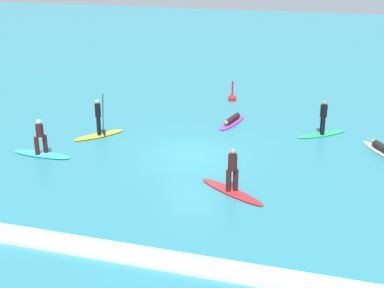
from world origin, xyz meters
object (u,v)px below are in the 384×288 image
(surfer_on_white_board, at_px, (384,150))
(marker_buoy, at_px, (232,98))
(surfer_on_teal_board, at_px, (41,147))
(surfer_on_red_board, at_px, (232,182))
(surfer_on_green_board, at_px, (323,125))
(surfer_on_yellow_board, at_px, (99,128))
(surfer_on_purple_board, at_px, (232,121))

(surfer_on_white_board, relative_size, marker_buoy, 2.25)
(surfer_on_teal_board, xyz_separation_m, surfer_on_red_board, (9.31, -1.38, 0.06))
(surfer_on_white_board, distance_m, surfer_on_red_board, 8.54)
(surfer_on_green_board, xyz_separation_m, surfer_on_white_board, (2.95, -1.90, -0.33))
(surfer_on_white_board, xyz_separation_m, surfer_on_red_board, (-5.82, -6.24, 0.30))
(surfer_on_green_board, relative_size, surfer_on_teal_board, 0.89)
(surfer_on_green_board, distance_m, marker_buoy, 7.73)
(surfer_on_yellow_board, xyz_separation_m, marker_buoy, (4.98, 8.55, -0.26))
(surfer_on_yellow_board, bearing_deg, marker_buoy, 5.66)
(surfer_on_yellow_board, distance_m, surfer_on_white_board, 13.89)
(surfer_on_red_board, height_order, marker_buoy, surfer_on_red_board)
(surfer_on_teal_board, distance_m, surfer_on_white_board, 15.89)
(surfer_on_red_board, bearing_deg, surfer_on_purple_board, -45.09)
(surfer_on_purple_board, distance_m, surfer_on_teal_board, 10.31)
(surfer_on_teal_board, bearing_deg, surfer_on_purple_board, 46.78)
(surfer_on_teal_board, height_order, surfer_on_red_board, surfer_on_red_board)
(surfer_on_teal_board, bearing_deg, surfer_on_yellow_board, 69.87)
(surfer_on_green_board, relative_size, surfer_on_yellow_board, 1.02)
(surfer_on_yellow_board, relative_size, surfer_on_purple_board, 0.89)
(surfer_on_yellow_board, bearing_deg, surfer_on_red_board, -84.26)
(surfer_on_green_board, bearing_deg, surfer_on_yellow_board, 156.47)
(surfer_on_purple_board, bearing_deg, surfer_on_teal_board, -35.10)
(surfer_on_purple_board, xyz_separation_m, marker_buoy, (-1.03, 4.57, 0.05))
(surfer_on_green_board, height_order, marker_buoy, surfer_on_green_board)
(surfer_on_yellow_board, height_order, surfer_on_white_board, surfer_on_yellow_board)
(surfer_on_yellow_board, xyz_separation_m, surfer_on_purple_board, (6.01, 3.97, -0.30))
(surfer_on_purple_board, bearing_deg, surfer_on_green_board, 94.94)
(surfer_on_green_board, distance_m, surfer_on_white_board, 3.52)
(surfer_on_teal_board, distance_m, surfer_on_red_board, 9.41)
(surfer_on_yellow_board, xyz_separation_m, surfer_on_white_board, (13.79, 1.61, -0.27))
(surfer_on_white_board, bearing_deg, surfer_on_red_board, 104.93)
(surfer_on_white_board, bearing_deg, surfer_on_teal_board, 75.74)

